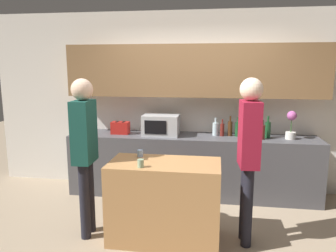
% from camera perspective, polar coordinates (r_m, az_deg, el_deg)
% --- Properties ---
extents(ground_plane, '(14.00, 14.00, 0.00)m').
position_cam_1_polar(ground_plane, '(3.79, 2.33, -19.61)').
color(ground_plane, gray).
extents(back_wall, '(6.40, 0.40, 2.70)m').
position_cam_1_polar(back_wall, '(4.95, 4.58, 6.25)').
color(back_wall, silver).
rests_on(back_wall, ground_plane).
extents(back_counter, '(3.60, 0.62, 0.89)m').
position_cam_1_polar(back_counter, '(4.88, 4.17, -6.85)').
color(back_counter, '#4C4C51').
rests_on(back_counter, ground_plane).
extents(kitchen_island, '(1.19, 0.61, 0.88)m').
position_cam_1_polar(kitchen_island, '(3.67, -0.60, -12.96)').
color(kitchen_island, '#B27F4C').
rests_on(kitchen_island, ground_plane).
extents(microwave, '(0.52, 0.39, 0.30)m').
position_cam_1_polar(microwave, '(4.79, -1.20, 0.18)').
color(microwave, '#B7BABC').
rests_on(microwave, back_counter).
extents(toaster, '(0.26, 0.16, 0.18)m').
position_cam_1_polar(toaster, '(4.94, -8.29, -0.31)').
color(toaster, '#B21E19').
rests_on(toaster, back_counter).
extents(potted_plant, '(0.14, 0.14, 0.39)m').
position_cam_1_polar(potted_plant, '(4.82, 20.67, 0.15)').
color(potted_plant, silver).
rests_on(potted_plant, back_counter).
extents(bottle_0, '(0.08, 0.08, 0.26)m').
position_cam_1_polar(bottle_0, '(4.82, 8.26, -0.47)').
color(bottle_0, silver).
rests_on(bottle_0, back_counter).
extents(bottle_1, '(0.06, 0.06, 0.25)m').
position_cam_1_polar(bottle_1, '(4.80, 9.42, -0.61)').
color(bottle_1, maroon).
rests_on(bottle_1, back_counter).
extents(bottle_2, '(0.07, 0.07, 0.29)m').
position_cam_1_polar(bottle_2, '(4.82, 10.75, -0.38)').
color(bottle_2, '#472814').
rests_on(bottle_2, back_counter).
extents(bottle_3, '(0.08, 0.08, 0.28)m').
position_cam_1_polar(bottle_3, '(4.83, 12.04, -0.49)').
color(bottle_3, '#194723').
rests_on(bottle_3, back_counter).
extents(bottle_4, '(0.07, 0.07, 0.32)m').
position_cam_1_polar(bottle_4, '(4.71, 13.13, -0.62)').
color(bottle_4, '#472814').
rests_on(bottle_4, back_counter).
extents(bottle_5, '(0.06, 0.06, 0.33)m').
position_cam_1_polar(bottle_5, '(4.87, 14.49, -0.29)').
color(bottle_5, black).
rests_on(bottle_5, back_counter).
extents(bottle_6, '(0.08, 0.08, 0.27)m').
position_cam_1_polar(bottle_6, '(4.70, 16.08, -0.99)').
color(bottle_6, maroon).
rests_on(bottle_6, back_counter).
extents(bottle_7, '(0.08, 0.08, 0.31)m').
position_cam_1_polar(bottle_7, '(4.83, 16.97, -0.57)').
color(bottle_7, '#194723').
rests_on(bottle_7, back_counter).
extents(cup_0, '(0.07, 0.07, 0.08)m').
position_cam_1_polar(cup_0, '(3.35, -4.78, -6.49)').
color(cup_0, '#8AA887').
rests_on(cup_0, kitchen_island).
extents(cup_1, '(0.07, 0.07, 0.08)m').
position_cam_1_polar(cup_1, '(3.73, -4.86, -4.76)').
color(cup_1, '#99BDE9').
rests_on(cup_1, kitchen_island).
extents(person_left, '(0.23, 0.35, 1.78)m').
position_cam_1_polar(person_left, '(3.50, 13.89, -3.49)').
color(person_left, black).
rests_on(person_left, ground_plane).
extents(person_center, '(0.23, 0.35, 1.77)m').
position_cam_1_polar(person_center, '(3.67, -14.34, -3.00)').
color(person_center, black).
rests_on(person_center, ground_plane).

